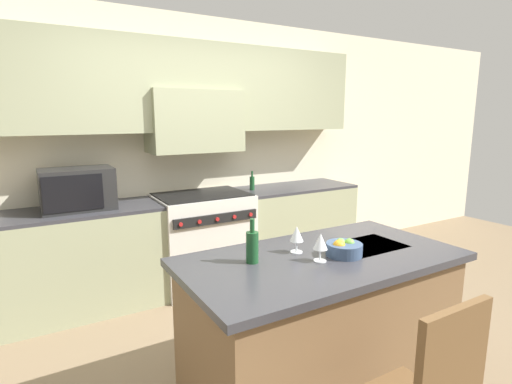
% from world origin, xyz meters
% --- Properties ---
extents(ground_plane, '(10.00, 10.00, 0.00)m').
position_xyz_m(ground_plane, '(0.00, 0.00, 0.00)').
color(ground_plane, '#7A664C').
extents(back_cabinetry, '(10.00, 0.46, 2.70)m').
position_xyz_m(back_cabinetry, '(0.00, 1.85, 1.60)').
color(back_cabinetry, beige).
rests_on(back_cabinetry, ground_plane).
extents(back_counter, '(3.65, 0.62, 0.91)m').
position_xyz_m(back_counter, '(-0.00, 1.60, 0.46)').
color(back_counter, gray).
rests_on(back_counter, ground_plane).
extents(range_stove, '(0.91, 0.70, 0.94)m').
position_xyz_m(range_stove, '(0.00, 1.58, 0.47)').
color(range_stove, beige).
rests_on(range_stove, ground_plane).
extents(microwave, '(0.58, 0.37, 0.36)m').
position_xyz_m(microwave, '(-1.12, 1.60, 1.09)').
color(microwave, black).
rests_on(microwave, back_counter).
extents(kitchen_island, '(1.68, 0.88, 0.89)m').
position_xyz_m(kitchen_island, '(-0.02, -0.30, 0.45)').
color(kitchen_island, brown).
rests_on(kitchen_island, ground_plane).
extents(wine_bottle, '(0.07, 0.07, 0.25)m').
position_xyz_m(wine_bottle, '(-0.44, -0.19, 0.99)').
color(wine_bottle, '#194723').
rests_on(wine_bottle, kitchen_island).
extents(wine_glass_near, '(0.08, 0.08, 0.16)m').
position_xyz_m(wine_glass_near, '(-0.10, -0.37, 1.00)').
color(wine_glass_near, white).
rests_on(wine_glass_near, kitchen_island).
extents(wine_glass_far, '(0.08, 0.08, 0.16)m').
position_xyz_m(wine_glass_far, '(-0.12, -0.18, 1.00)').
color(wine_glass_far, white).
rests_on(wine_glass_far, kitchen_island).
extents(fruit_bowl, '(0.21, 0.21, 0.10)m').
position_xyz_m(fruit_bowl, '(0.09, -0.36, 0.93)').
color(fruit_bowl, '#384C6B').
rests_on(fruit_bowl, kitchen_island).
extents(oil_bottle_on_counter, '(0.05, 0.05, 0.21)m').
position_xyz_m(oil_bottle_on_counter, '(0.61, 1.64, 0.99)').
color(oil_bottle_on_counter, '#194723').
rests_on(oil_bottle_on_counter, back_counter).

